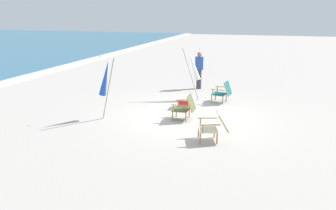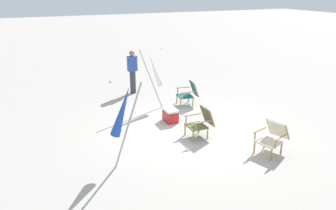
{
  "view_description": "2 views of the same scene",
  "coord_description": "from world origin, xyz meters",
  "px_view_note": "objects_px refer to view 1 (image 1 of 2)",
  "views": [
    {
      "loc": [
        -10.18,
        -2.28,
        3.31
      ],
      "look_at": [
        -0.81,
        0.54,
        0.51
      ],
      "focal_mm": 35.0,
      "sensor_mm": 36.0,
      "label": 1
    },
    {
      "loc": [
        -7.59,
        4.15,
        3.86
      ],
      "look_at": [
        -0.14,
        0.84,
        0.89
      ],
      "focal_mm": 35.0,
      "sensor_mm": 36.0,
      "label": 2
    }
  ],
  "objects_px": {
    "person_near_chairs": "(199,70)",
    "beach_chair_mid_center": "(186,107)",
    "umbrella_furled_white": "(193,66)",
    "cooler_box": "(185,102)",
    "beach_chair_far_center": "(223,91)",
    "umbrella_furled_blue": "(105,79)",
    "beach_chair_front_right": "(214,126)"
  },
  "relations": [
    {
      "from": "person_near_chairs",
      "to": "beach_chair_mid_center",
      "type": "bearing_deg",
      "value": -173.8
    },
    {
      "from": "umbrella_furled_white",
      "to": "person_near_chairs",
      "type": "height_order",
      "value": "umbrella_furled_white"
    },
    {
      "from": "beach_chair_mid_center",
      "to": "cooler_box",
      "type": "distance_m",
      "value": 1.34
    },
    {
      "from": "person_near_chairs",
      "to": "cooler_box",
      "type": "relative_size",
      "value": 3.33
    },
    {
      "from": "beach_chair_far_center",
      "to": "umbrella_furled_blue",
      "type": "xyz_separation_m",
      "value": [
        -3.11,
        3.23,
        0.9
      ]
    },
    {
      "from": "beach_chair_front_right",
      "to": "beach_chair_mid_center",
      "type": "height_order",
      "value": "beach_chair_mid_center"
    },
    {
      "from": "umbrella_furled_blue",
      "to": "beach_chair_front_right",
      "type": "bearing_deg",
      "value": -102.34
    },
    {
      "from": "beach_chair_mid_center",
      "to": "umbrella_furled_white",
      "type": "bearing_deg",
      "value": 7.4
    },
    {
      "from": "person_near_chairs",
      "to": "cooler_box",
      "type": "height_order",
      "value": "person_near_chairs"
    },
    {
      "from": "beach_chair_far_center",
      "to": "cooler_box",
      "type": "xyz_separation_m",
      "value": [
        -1.11,
        1.2,
        -0.23
      ]
    },
    {
      "from": "beach_chair_front_right",
      "to": "umbrella_furled_white",
      "type": "relative_size",
      "value": 0.45
    },
    {
      "from": "cooler_box",
      "to": "umbrella_furled_blue",
      "type": "bearing_deg",
      "value": 134.58
    },
    {
      "from": "umbrella_furled_blue",
      "to": "umbrella_furled_white",
      "type": "bearing_deg",
      "value": -31.98
    },
    {
      "from": "beach_chair_front_right",
      "to": "umbrella_furled_white",
      "type": "distance_m",
      "value": 4.39
    },
    {
      "from": "beach_chair_mid_center",
      "to": "umbrella_furled_white",
      "type": "height_order",
      "value": "umbrella_furled_white"
    },
    {
      "from": "beach_chair_mid_center",
      "to": "umbrella_furled_white",
      "type": "relative_size",
      "value": 0.4
    },
    {
      "from": "beach_chair_far_center",
      "to": "person_near_chairs",
      "type": "relative_size",
      "value": 0.5
    },
    {
      "from": "umbrella_furled_white",
      "to": "person_near_chairs",
      "type": "bearing_deg",
      "value": 4.56
    },
    {
      "from": "beach_chair_front_right",
      "to": "beach_chair_mid_center",
      "type": "distance_m",
      "value": 1.88
    },
    {
      "from": "beach_chair_front_right",
      "to": "umbrella_furled_blue",
      "type": "xyz_separation_m",
      "value": [
        0.77,
        3.51,
        0.91
      ]
    },
    {
      "from": "beach_chair_front_right",
      "to": "person_near_chairs",
      "type": "relative_size",
      "value": 0.55
    },
    {
      "from": "umbrella_furled_blue",
      "to": "person_near_chairs",
      "type": "distance_m",
      "value": 5.51
    },
    {
      "from": "beach_chair_mid_center",
      "to": "person_near_chairs",
      "type": "xyz_separation_m",
      "value": [
        4.42,
        0.48,
        0.41
      ]
    },
    {
      "from": "beach_chair_far_center",
      "to": "umbrella_furled_white",
      "type": "bearing_deg",
      "value": 82.48
    },
    {
      "from": "umbrella_furled_white",
      "to": "person_near_chairs",
      "type": "distance_m",
      "value": 1.94
    },
    {
      "from": "beach_chair_front_right",
      "to": "cooler_box",
      "type": "distance_m",
      "value": 3.15
    },
    {
      "from": "beach_chair_far_center",
      "to": "beach_chair_mid_center",
      "type": "relative_size",
      "value": 1.0
    },
    {
      "from": "beach_chair_front_right",
      "to": "umbrella_furled_white",
      "type": "bearing_deg",
      "value": 20.05
    },
    {
      "from": "beach_chair_far_center",
      "to": "beach_chair_front_right",
      "type": "bearing_deg",
      "value": -175.82
    },
    {
      "from": "beach_chair_far_center",
      "to": "beach_chair_front_right",
      "type": "distance_m",
      "value": 3.89
    },
    {
      "from": "beach_chair_far_center",
      "to": "umbrella_furled_white",
      "type": "height_order",
      "value": "umbrella_furled_white"
    },
    {
      "from": "beach_chair_front_right",
      "to": "beach_chair_far_center",
      "type": "bearing_deg",
      "value": 4.18
    }
  ]
}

